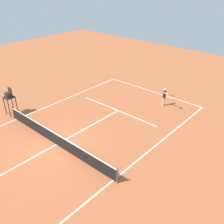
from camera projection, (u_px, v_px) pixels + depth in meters
The scene contains 6 objects.
ground_plane at pixel (57, 144), 17.93m from camera, with size 60.00×60.00×0.00m, color #AD5933.
court_lines at pixel (57, 144), 17.93m from camera, with size 10.81×24.64×0.01m.
tennis_net at pixel (56, 139), 17.69m from camera, with size 11.41×0.10×1.07m.
player_serving at pixel (165, 95), 22.74m from camera, with size 1.27×0.66×1.72m.
tennis_ball at pixel (148, 106), 23.00m from camera, with size 0.07×0.07×0.07m, color #CCE033.
umpire_chair at pixel (9, 97), 21.10m from camera, with size 0.80×0.80×2.41m.
Camera 1 is at (-12.63, 8.36, 10.62)m, focal length 40.55 mm.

